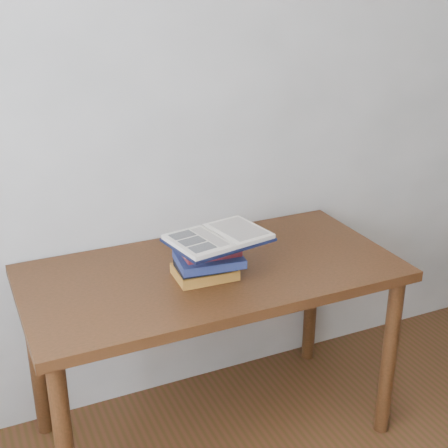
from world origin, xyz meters
name	(u,v)px	position (x,y,z in m)	size (l,w,h in m)	color
desk	(212,291)	(0.01, 1.38, 0.65)	(1.40, 0.70, 0.75)	#4E2713
book_stack	(207,259)	(-0.03, 1.32, 0.82)	(0.25, 0.21, 0.15)	#AD5827
open_book	(219,238)	(0.00, 1.29, 0.91)	(0.38, 0.29, 0.03)	black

